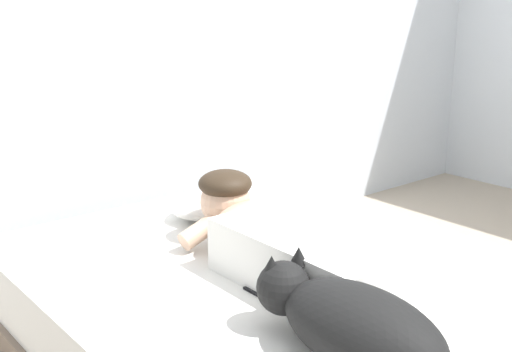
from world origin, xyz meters
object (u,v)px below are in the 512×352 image
(bed, at_px, (290,319))
(cell_phone, at_px, (266,293))
(coffee_cup, at_px, (260,220))
(person_lying, at_px, (291,240))
(pillow, at_px, (227,201))
(dog, at_px, (351,322))

(bed, relative_size, cell_phone, 14.55)
(coffee_cup, bearing_deg, person_lying, -115.45)
(pillow, distance_m, dog, 1.20)
(person_lying, relative_size, cell_phone, 6.57)
(pillow, relative_size, person_lying, 0.57)
(dog, bearing_deg, person_lying, 62.55)
(person_lying, distance_m, coffee_cup, 0.41)
(pillow, xyz_separation_m, coffee_cup, (-0.01, -0.23, -0.02))
(bed, relative_size, dog, 3.54)
(pillow, height_order, dog, dog)
(coffee_cup, relative_size, cell_phone, 0.89)
(person_lying, xyz_separation_m, dog, (-0.26, -0.51, -0.00))
(person_lying, bearing_deg, coffee_cup, 64.55)
(bed, bearing_deg, coffee_cup, 63.97)
(pillow, height_order, coffee_cup, pillow)
(cell_phone, bearing_deg, pillow, 61.62)
(bed, height_order, dog, dog)
(bed, bearing_deg, person_lying, 54.52)
(bed, height_order, cell_phone, cell_phone)
(dog, bearing_deg, pillow, 67.87)
(dog, distance_m, cell_phone, 0.44)
(bed, xyz_separation_m, coffee_cup, (0.19, 0.38, 0.21))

